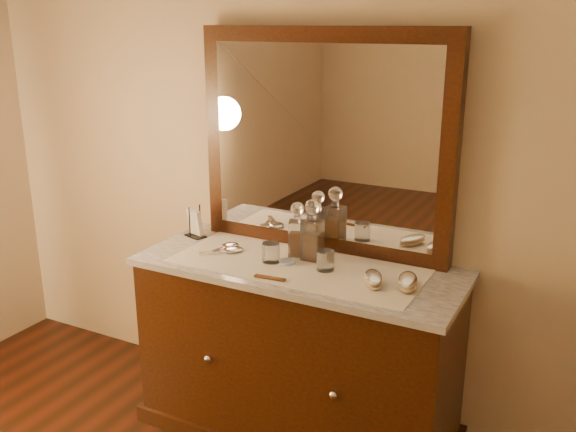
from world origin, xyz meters
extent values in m
plane|color=tan|center=(0.00, 2.25, 1.40)|extent=(4.50, 4.50, 0.00)
cube|color=black|center=(0.00, 1.96, 0.41)|extent=(1.40, 0.55, 0.82)
cube|color=black|center=(0.00, 1.96, 0.04)|extent=(1.46, 0.59, 0.08)
sphere|color=silver|center=(-0.30, 1.67, 0.45)|extent=(0.04, 0.04, 0.04)
sphere|color=silver|center=(0.30, 1.67, 0.45)|extent=(0.04, 0.04, 0.04)
cube|color=white|center=(0.00, 1.96, 0.83)|extent=(1.44, 0.59, 0.03)
cube|color=black|center=(0.00, 2.20, 1.35)|extent=(1.20, 0.08, 1.00)
cube|color=white|center=(0.00, 2.17, 1.35)|extent=(1.06, 0.01, 0.86)
cube|color=white|center=(0.00, 1.94, 0.85)|extent=(1.10, 0.45, 0.00)
cylinder|color=white|center=(-0.05, 1.94, 0.86)|extent=(0.09, 0.09, 0.01)
cube|color=brown|center=(-0.03, 1.75, 0.86)|extent=(0.14, 0.04, 0.01)
cube|color=black|center=(-0.62, 2.05, 0.85)|extent=(0.12, 0.09, 0.01)
cylinder|color=black|center=(-0.63, 2.02, 0.93)|extent=(0.01, 0.01, 0.16)
cylinder|color=black|center=(-0.61, 2.08, 0.93)|extent=(0.01, 0.01, 0.16)
cube|color=white|center=(-0.62, 2.05, 0.92)|extent=(0.09, 0.06, 0.13)
cube|color=#985516|center=(-0.05, 2.05, 0.91)|extent=(0.08, 0.08, 0.11)
cube|color=white|center=(-0.05, 2.05, 0.93)|extent=(0.10, 0.10, 0.16)
cylinder|color=white|center=(-0.05, 2.05, 1.03)|extent=(0.04, 0.04, 0.03)
sphere|color=white|center=(-0.05, 2.05, 1.07)|extent=(0.08, 0.08, 0.06)
cube|color=#985516|center=(0.03, 2.04, 0.92)|extent=(0.07, 0.07, 0.12)
cube|color=white|center=(0.03, 2.04, 0.94)|extent=(0.09, 0.09, 0.18)
cylinder|color=white|center=(0.03, 2.04, 1.05)|extent=(0.04, 0.04, 0.03)
sphere|color=white|center=(0.03, 2.04, 1.09)|extent=(0.07, 0.07, 0.07)
ellipsoid|color=tan|center=(0.37, 1.89, 0.87)|extent=(0.13, 0.18, 0.02)
ellipsoid|color=silver|center=(0.37, 1.89, 0.89)|extent=(0.13, 0.18, 0.02)
ellipsoid|color=tan|center=(0.50, 1.93, 0.87)|extent=(0.12, 0.18, 0.03)
ellipsoid|color=silver|center=(0.50, 1.93, 0.89)|extent=(0.12, 0.18, 0.03)
ellipsoid|color=silver|center=(-0.38, 2.00, 0.86)|extent=(0.09, 0.10, 0.02)
cube|color=silver|center=(-0.40, 1.92, 0.86)|extent=(0.05, 0.12, 0.01)
ellipsoid|color=silver|center=(-0.34, 1.95, 0.86)|extent=(0.13, 0.13, 0.02)
cube|color=silver|center=(-0.40, 1.88, 0.86)|extent=(0.10, 0.11, 0.01)
cylinder|color=white|center=(-0.12, 1.92, 0.90)|extent=(0.08, 0.08, 0.09)
cylinder|color=white|center=(0.13, 1.94, 0.90)|extent=(0.08, 0.08, 0.09)
camera|label=1|loc=(1.14, -0.33, 1.87)|focal=39.18mm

